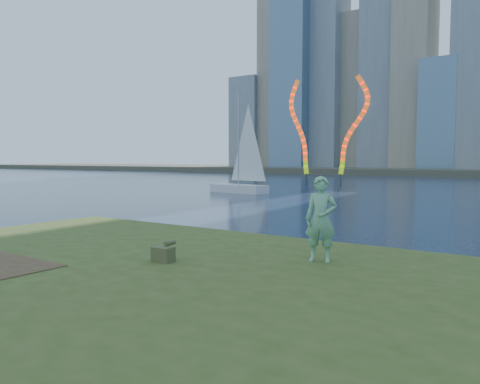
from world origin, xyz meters
The scene contains 5 objects.
ground centered at (0.00, 0.00, 0.00)m, with size 320.00×320.00×0.00m, color #18243D.
grassy_knoll centered at (0.00, -2.30, 0.34)m, with size 20.00×18.00×0.80m.
woman_with_ribbons centered at (3.42, 1.61, 2.19)m, with size 2.04×0.74×4.16m.
canvas_bag centered at (0.70, -0.29, 0.97)m, with size 0.46×0.52×0.42m.
sailboat centered at (-15.69, 26.55, 1.52)m, with size 5.91×2.48×8.87m.
Camera 1 is at (7.54, -7.39, 2.95)m, focal length 35.00 mm.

